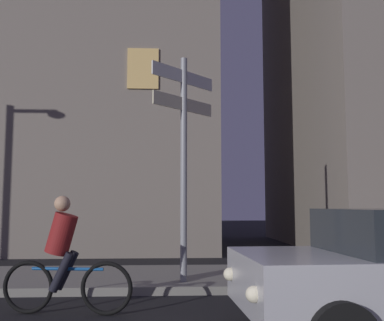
% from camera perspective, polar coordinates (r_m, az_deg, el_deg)
% --- Properties ---
extents(sidewalk_kerb, '(40.00, 2.69, 0.14)m').
position_cam_1_polar(sidewalk_kerb, '(8.94, 2.26, -14.83)').
color(sidewalk_kerb, gray).
rests_on(sidewalk_kerb, ground_plane).
extents(signpost, '(1.15, 1.15, 4.04)m').
position_cam_1_polar(signpost, '(8.04, -1.07, 1.95)').
color(signpost, gray).
rests_on(signpost, sidewalk_kerb).
extents(cyclist, '(1.81, 0.38, 1.61)m').
position_cam_1_polar(cyclist, '(6.47, -16.11, -12.04)').
color(cyclist, black).
rests_on(cyclist, ground_plane).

